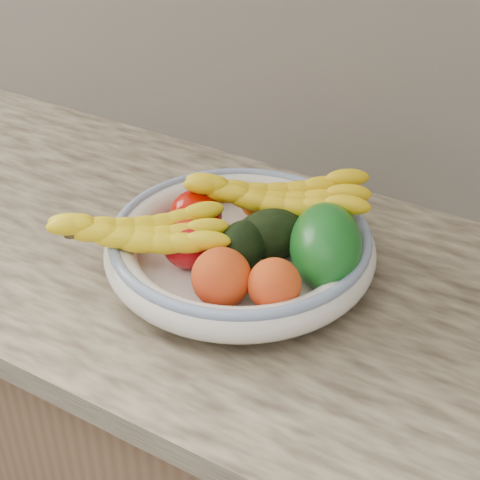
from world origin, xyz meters
The scene contains 13 objects.
kitchen_counter centered at (0.00, 1.69, 0.46)m, with size 2.44×0.66×1.40m.
fruit_bowl centered at (0.00, 1.66, 0.95)m, with size 0.39×0.39×0.08m.
clementine_back_left centered at (-0.04, 1.77, 0.95)m, with size 0.05×0.05×0.04m, color #FD6405.
clementine_back_right centered at (0.02, 1.75, 0.95)m, with size 0.05×0.05×0.05m, color orange.
tomato_left centered at (-0.09, 1.68, 0.96)m, with size 0.08×0.08×0.07m, color #A90900.
tomato_near_left centered at (-0.06, 1.61, 0.96)m, with size 0.08×0.08×0.07m, color red.
avocado_center centered at (0.01, 1.64, 0.96)m, with size 0.07×0.10×0.07m, color black.
avocado_right centered at (0.03, 1.69, 0.96)m, with size 0.07×0.11×0.07m, color black.
green_mango centered at (0.12, 1.69, 0.98)m, with size 0.10×0.15×0.11m, color #105617.
peach_front centered at (0.03, 1.56, 0.97)m, with size 0.08×0.08×0.08m, color orange.
peach_right centered at (0.10, 1.58, 0.97)m, with size 0.07×0.07×0.07m, color orange.
banana_bunch_back centered at (0.02, 1.74, 0.99)m, with size 0.29×0.11×0.08m, color yellow, non-canonical shape.
banana_bunch_front centered at (-0.11, 1.57, 0.98)m, with size 0.26×0.11×0.07m, color yellow, non-canonical shape.
Camera 1 is at (0.44, 0.91, 1.55)m, focal length 55.00 mm.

